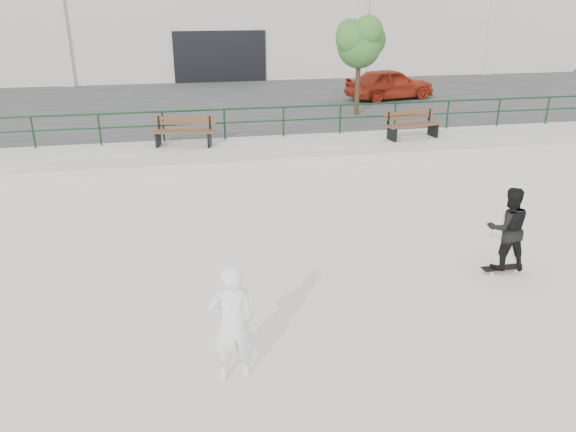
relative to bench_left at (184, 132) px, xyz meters
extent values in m
plane|color=silver|center=(2.36, -10.21, -0.95)|extent=(120.00, 120.00, 0.00)
cube|color=#AEA79F|center=(2.36, -0.71, -0.70)|extent=(30.00, 3.00, 0.50)
cube|color=#383838|center=(2.36, 7.79, -0.70)|extent=(60.00, 14.00, 0.50)
cylinder|color=#153A1D|center=(2.36, 0.59, 0.55)|extent=(28.00, 0.06, 0.06)
cylinder|color=#153A1D|center=(2.36, 0.59, 0.10)|extent=(28.00, 0.05, 0.05)
cylinder|color=#153A1D|center=(-4.64, 0.59, 0.05)|extent=(0.06, 0.06, 1.00)
cylinder|color=#153A1D|center=(-2.64, 0.59, 0.05)|extent=(0.06, 0.06, 1.00)
cylinder|color=#153A1D|center=(-0.64, 0.59, 0.05)|extent=(0.06, 0.06, 1.00)
cylinder|color=#153A1D|center=(1.36, 0.59, 0.05)|extent=(0.06, 0.06, 1.00)
cylinder|color=#153A1D|center=(3.36, 0.59, 0.05)|extent=(0.06, 0.06, 1.00)
cylinder|color=#153A1D|center=(5.36, 0.59, 0.05)|extent=(0.06, 0.06, 1.00)
cylinder|color=#153A1D|center=(7.36, 0.59, 0.05)|extent=(0.06, 0.06, 1.00)
cylinder|color=#153A1D|center=(9.36, 0.59, 0.05)|extent=(0.06, 0.06, 1.00)
cylinder|color=#153A1D|center=(11.36, 0.59, 0.05)|extent=(0.06, 0.06, 1.00)
cylinder|color=#153A1D|center=(13.36, 0.59, 0.05)|extent=(0.06, 0.06, 1.00)
cube|color=silver|center=(2.36, 21.79, 3.05)|extent=(44.00, 16.00, 8.00)
cube|color=black|center=(2.36, 13.74, 0.65)|extent=(5.00, 0.15, 3.20)
cube|color=silver|center=(-5.64, 13.69, 2.15)|extent=(0.60, 0.25, 6.20)
cube|color=silver|center=(10.36, 13.69, 2.15)|extent=(0.60, 0.25, 6.20)
cube|color=silver|center=(18.36, 13.69, 2.15)|extent=(0.60, 0.25, 6.20)
cube|color=brown|center=(-0.05, -0.26, 0.02)|extent=(1.96, 0.52, 0.04)
cube|color=brown|center=(-0.01, -0.07, 0.02)|extent=(1.96, 0.52, 0.04)
cube|color=brown|center=(0.03, 0.12, 0.02)|extent=(1.96, 0.52, 0.04)
cube|color=brown|center=(0.04, 0.21, 0.23)|extent=(1.94, 0.43, 0.11)
cube|color=brown|center=(0.04, 0.21, 0.38)|extent=(1.94, 0.43, 0.11)
cube|color=black|center=(-0.82, 0.09, -0.22)|extent=(0.17, 0.55, 0.46)
cube|color=black|center=(-0.76, 0.37, 0.23)|extent=(0.08, 0.07, 0.46)
cube|color=black|center=(0.79, -0.23, -0.22)|extent=(0.17, 0.55, 0.46)
cube|color=black|center=(0.85, 0.05, 0.23)|extent=(0.08, 0.07, 0.46)
cube|color=brown|center=(7.60, -0.74, 0.01)|extent=(1.93, 0.47, 0.04)
cube|color=brown|center=(7.57, -0.55, 0.01)|extent=(1.93, 0.47, 0.04)
cube|color=brown|center=(7.53, -0.36, 0.01)|extent=(1.93, 0.47, 0.04)
cube|color=brown|center=(7.52, -0.28, 0.22)|extent=(1.91, 0.39, 0.11)
cube|color=brown|center=(7.52, -0.28, 0.37)|extent=(1.91, 0.39, 0.11)
cube|color=black|center=(6.78, -0.69, -0.22)|extent=(0.16, 0.54, 0.45)
cube|color=black|center=(6.73, -0.42, 0.22)|extent=(0.07, 0.06, 0.45)
cube|color=black|center=(8.36, -0.41, -0.22)|extent=(0.16, 0.54, 0.45)
cube|color=black|center=(8.31, -0.13, 0.22)|extent=(0.07, 0.06, 0.45)
cylinder|color=#453422|center=(6.95, 3.70, 0.69)|extent=(0.19, 0.19, 2.29)
sphere|color=#2D6324|center=(6.95, 3.70, 2.22)|extent=(1.71, 1.71, 1.71)
sphere|color=#2D6324|center=(7.43, 3.98, 2.41)|extent=(1.33, 1.33, 1.33)
sphere|color=#2D6324|center=(6.57, 3.51, 2.50)|extent=(1.24, 1.24, 1.24)
sphere|color=#2D6324|center=(7.14, 3.32, 2.79)|extent=(1.14, 1.14, 1.14)
sphere|color=#2D6324|center=(6.67, 4.08, 2.69)|extent=(1.05, 1.05, 1.05)
imported|color=#9D2713|center=(9.51, 6.77, 0.25)|extent=(4.36, 2.46, 1.40)
cube|color=black|center=(5.83, -9.15, -0.86)|extent=(0.78, 0.20, 0.02)
cube|color=brown|center=(5.83, -9.15, -0.88)|extent=(0.78, 0.20, 0.01)
cube|color=#9D9CA1|center=(5.57, -9.15, -0.91)|extent=(0.06, 0.16, 0.03)
cube|color=#9D9CA1|center=(6.09, -9.15, -0.91)|extent=(0.06, 0.16, 0.03)
cylinder|color=white|center=(5.57, -9.25, -0.92)|extent=(0.06, 0.03, 0.06)
cylinder|color=white|center=(5.57, -9.06, -0.92)|extent=(0.06, 0.03, 0.06)
cylinder|color=white|center=(6.09, -9.25, -0.92)|extent=(0.06, 0.03, 0.06)
cylinder|color=white|center=(6.09, -9.06, -0.92)|extent=(0.06, 0.03, 0.06)
imported|color=black|center=(5.83, -9.15, -0.03)|extent=(0.90, 0.76, 1.64)
imported|color=white|center=(0.36, -11.35, -0.07)|extent=(0.67, 0.47, 1.76)
camera|label=1|loc=(-0.17, -17.94, 4.12)|focal=35.00mm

